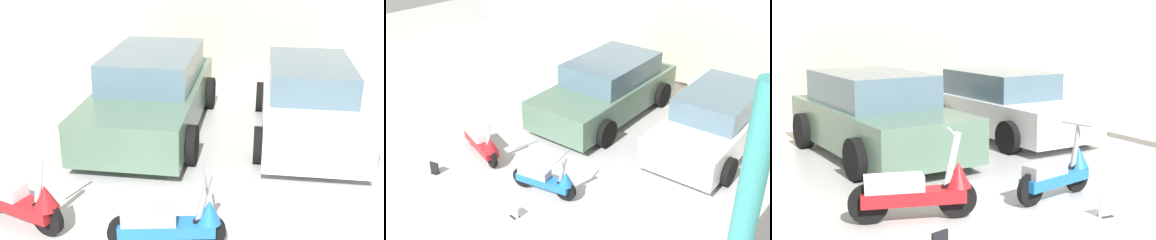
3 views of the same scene
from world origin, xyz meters
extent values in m
cube|color=beige|center=(0.00, 7.32, 1.65)|extent=(19.60, 0.12, 3.30)
cylinder|color=black|center=(-1.06, 0.75, 0.24)|extent=(0.48, 0.19, 0.47)
cube|color=#B2191E|center=(-1.57, 0.88, 0.29)|extent=(1.27, 0.57, 0.16)
cube|color=white|center=(-1.78, 0.93, 0.47)|extent=(0.74, 0.43, 0.18)
cylinder|color=white|center=(-1.11, 0.77, 0.71)|extent=(0.23, 0.13, 0.67)
cylinder|color=white|center=(-1.11, 0.77, 1.05)|extent=(0.16, 0.54, 0.03)
cone|color=#B2191E|center=(-1.04, 0.75, 0.53)|extent=(0.38, 0.38, 0.31)
cylinder|color=black|center=(0.89, 1.01, 0.21)|extent=(0.43, 0.19, 0.43)
cylinder|color=black|center=(-0.03, 0.75, 0.21)|extent=(0.43, 0.19, 0.43)
cube|color=#1E66B2|center=(0.43, 0.88, 0.27)|extent=(1.15, 0.56, 0.15)
cube|color=gray|center=(0.24, 0.82, 0.43)|extent=(0.67, 0.42, 0.17)
cylinder|color=gray|center=(0.84, 1.00, 0.65)|extent=(0.21, 0.13, 0.61)
cylinder|color=gray|center=(0.84, 1.00, 0.95)|extent=(0.17, 0.49, 0.03)
cone|color=#1E66B2|center=(0.90, 1.02, 0.48)|extent=(0.36, 0.36, 0.28)
cube|color=#51705B|center=(-0.93, 4.26, 0.53)|extent=(2.21, 4.38, 0.70)
cube|color=slate|center=(-0.96, 4.51, 1.15)|extent=(1.80, 2.52, 0.55)
cylinder|color=black|center=(0.12, 3.06, 0.32)|extent=(0.29, 0.66, 0.64)
cylinder|color=black|center=(-1.69, 2.86, 0.32)|extent=(0.29, 0.66, 0.64)
cylinder|color=black|center=(-0.17, 5.65, 0.32)|extent=(0.29, 0.66, 0.64)
cylinder|color=black|center=(-1.98, 5.45, 0.32)|extent=(0.29, 0.66, 0.64)
cube|color=white|center=(1.87, 4.69, 0.48)|extent=(2.05, 4.02, 0.64)
cube|color=slate|center=(1.85, 4.92, 1.06)|extent=(1.66, 2.31, 0.51)
cylinder|color=black|center=(2.84, 3.60, 0.29)|extent=(0.27, 0.61, 0.59)
cylinder|color=black|center=(1.18, 3.40, 0.29)|extent=(0.27, 0.61, 0.59)
cylinder|color=black|center=(2.56, 5.97, 0.29)|extent=(0.27, 0.61, 0.59)
cylinder|color=black|center=(0.90, 5.78, 0.29)|extent=(0.27, 0.61, 0.59)
camera|label=1|loc=(1.92, -3.60, 3.50)|focal=45.00mm
camera|label=2|loc=(6.18, -4.18, 5.62)|focal=45.00mm
camera|label=3|loc=(-3.89, -5.36, 2.37)|focal=55.00mm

